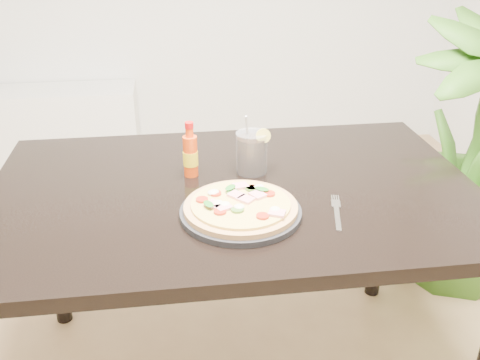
{
  "coord_description": "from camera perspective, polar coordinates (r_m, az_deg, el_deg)",
  "views": [
    {
      "loc": [
        0.12,
        -1.22,
        1.45
      ],
      "look_at": [
        0.29,
        0.02,
        0.83
      ],
      "focal_mm": 40.0,
      "sensor_mm": 36.0,
      "label": 1
    }
  ],
  "objects": [
    {
      "name": "fork",
      "position": [
        1.43,
        10.27,
        -3.28
      ],
      "size": [
        0.06,
        0.19,
        0.0
      ],
      "rotation": [
        0.0,
        0.0,
        -0.24
      ],
      "color": "silver",
      "rests_on": "dining_table"
    },
    {
      "name": "dining_table",
      "position": [
        1.58,
        -0.58,
        -3.39
      ],
      "size": [
        1.4,
        0.9,
        0.75
      ],
      "color": "black",
      "rests_on": "ground"
    },
    {
      "name": "pizza",
      "position": [
        1.38,
        0.04,
        -2.74
      ],
      "size": [
        0.3,
        0.3,
        0.03
      ],
      "color": "tan",
      "rests_on": "plate"
    },
    {
      "name": "plate",
      "position": [
        1.39,
        0.07,
        -3.47
      ],
      "size": [
        0.32,
        0.32,
        0.02
      ],
      "primitive_type": "cylinder",
      "color": "black",
      "rests_on": "dining_table"
    },
    {
      "name": "plant_pot",
      "position": [
        2.6,
        21.74,
        -6.87
      ],
      "size": [
        0.28,
        0.28,
        0.22
      ],
      "primitive_type": "cylinder",
      "color": "brown",
      "rests_on": "ground"
    },
    {
      "name": "cola_cup",
      "position": [
        1.61,
        1.25,
        2.86
      ],
      "size": [
        0.1,
        0.1,
        0.19
      ],
      "rotation": [
        0.0,
        0.0,
        0.09
      ],
      "color": "black",
      "rests_on": "dining_table"
    },
    {
      "name": "houseplant",
      "position": [
        2.39,
        23.54,
        2.37
      ],
      "size": [
        0.71,
        0.71,
        1.13
      ],
      "primitive_type": "imported",
      "rotation": [
        0.0,
        0.0,
        0.14
      ],
      "color": "#366B1C",
      "rests_on": "ground"
    },
    {
      "name": "hot_sauce_bottle",
      "position": [
        1.59,
        -5.31,
        2.7
      ],
      "size": [
        0.06,
        0.06,
        0.17
      ],
      "rotation": [
        0.0,
        0.0,
        0.43
      ],
      "color": "#DE410D",
      "rests_on": "dining_table"
    },
    {
      "name": "media_console",
      "position": [
        3.62,
        -22.0,
        5.04
      ],
      "size": [
        1.4,
        0.34,
        0.5
      ],
      "primitive_type": "cube",
      "color": "white",
      "rests_on": "ground"
    }
  ]
}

